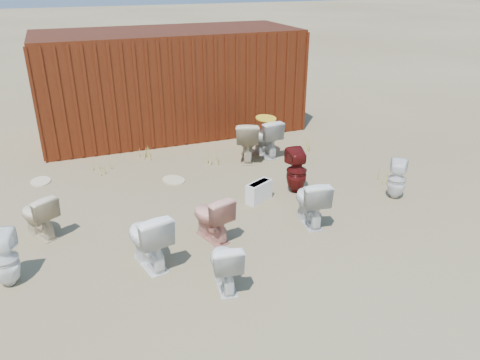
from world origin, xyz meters
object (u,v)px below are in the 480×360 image
object	(u,v)px
toilet_front_a	(148,238)
toilet_front_c	(225,263)
shipping_container	(171,82)
toilet_front_maroon	(297,171)
toilet_back_beige_right	(247,141)
toilet_back_yellowlid	(265,137)
toilet_front_pink	(211,217)
toilet_back_beige_left	(38,215)
toilet_front_e	(310,201)
loose_tank	(259,192)
toilet_back_e	(397,179)
toilet_back_a	(5,259)

from	to	relation	value
toilet_front_a	toilet_front_c	world-z (taller)	toilet_front_a
shipping_container	toilet_front_maroon	distance (m)	4.53
toilet_back_beige_right	toilet_front_a	bearing A→B (deg)	70.79
toilet_front_c	toilet_back_yellowlid	distance (m)	4.63
toilet_front_pink	toilet_front_maroon	bearing A→B (deg)	-169.76
toilet_front_pink	toilet_back_yellowlid	bearing A→B (deg)	-143.99
toilet_back_beige_left	shipping_container	bearing A→B (deg)	-156.12
toilet_front_pink	toilet_front_c	xyz separation A→B (m)	(-0.21, -1.16, -0.02)
toilet_front_maroon	toilet_front_e	xyz separation A→B (m)	(-0.33, -1.10, -0.02)
shipping_container	toilet_back_beige_right	world-z (taller)	shipping_container
toilet_back_beige_right	loose_tank	bearing A→B (deg)	95.70
toilet_front_a	toilet_front_e	bearing A→B (deg)	172.00
toilet_front_maroon	toilet_back_beige_right	world-z (taller)	toilet_back_beige_right
toilet_back_beige_left	toilet_back_e	xyz separation A→B (m)	(5.78, -0.87, 0.00)
toilet_front_maroon	toilet_front_e	bearing A→B (deg)	77.44
toilet_front_e	toilet_back_beige_left	distance (m)	4.10
toilet_front_c	toilet_front_maroon	xyz separation A→B (m)	(2.11, 2.14, 0.06)
toilet_back_beige_right	toilet_back_e	size ratio (longest dim) A/B	1.21
toilet_front_maroon	toilet_back_yellowlid	bearing A→B (deg)	-92.80
toilet_front_c	toilet_back_beige_right	size ratio (longest dim) A/B	0.80
toilet_front_a	toilet_back_yellowlid	world-z (taller)	toilet_front_a
toilet_front_e	toilet_back_e	distance (m)	1.85
toilet_front_maroon	toilet_front_a	bearing A→B (deg)	28.59
toilet_back_e	toilet_front_pink	bearing A→B (deg)	44.20
toilet_front_c	toilet_front_maroon	world-z (taller)	toilet_front_maroon
toilet_back_beige_right	toilet_back_yellowlid	distance (m)	0.47
toilet_front_e	toilet_back_a	world-z (taller)	toilet_front_e
toilet_front_a	toilet_back_yellowlid	bearing A→B (deg)	-147.59
toilet_front_a	toilet_front_maroon	size ratio (longest dim) A/B	1.02
toilet_front_maroon	toilet_back_beige_left	world-z (taller)	toilet_front_maroon
toilet_front_pink	toilet_back_beige_left	distance (m)	2.57
toilet_front_e	toilet_back_beige_left	bearing A→B (deg)	-6.83
toilet_back_beige_right	toilet_front_maroon	bearing A→B (deg)	119.27
shipping_container	toilet_back_a	bearing A→B (deg)	-122.60
toilet_back_beige_right	toilet_back_e	xyz separation A→B (m)	(1.74, -2.60, -0.07)
toilet_back_a	toilet_front_maroon	bearing A→B (deg)	-158.29
shipping_container	toilet_front_a	xyz separation A→B (m)	(-1.71, -5.62, -0.79)
toilet_front_a	toilet_back_beige_left	distance (m)	1.92
toilet_front_maroon	loose_tank	distance (m)	0.81
toilet_front_a	toilet_front_maroon	world-z (taller)	toilet_front_a
shipping_container	toilet_back_e	size ratio (longest dim) A/B	8.61
shipping_container	toilet_back_yellowlid	xyz separation A→B (m)	(1.42, -2.45, -0.79)
toilet_front_maroon	toilet_front_e	distance (m)	1.14
toilet_back_beige_right	toilet_back_yellowlid	size ratio (longest dim) A/B	1.04
toilet_back_a	shipping_container	bearing A→B (deg)	-114.33
toilet_front_c	toilet_back_a	world-z (taller)	toilet_back_a
toilet_back_a	toilet_back_beige_left	world-z (taller)	toilet_back_a
toilet_front_c	toilet_back_beige_right	world-z (taller)	toilet_back_beige_right
toilet_front_pink	toilet_front_c	world-z (taller)	toilet_front_pink
toilet_back_beige_left	toilet_back_yellowlid	xyz separation A→B (m)	(4.50, 1.83, 0.06)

